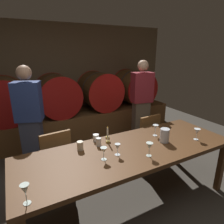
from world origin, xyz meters
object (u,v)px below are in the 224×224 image
object	(u,v)px
wine_barrel_right	(100,91)
chair_left	(55,156)
candle_left	(108,138)
cup_left	(80,146)
candle_right	(107,135)
wine_glass_left	(104,151)
wine_barrel_far_right	(134,87)
wine_glass_center_left	(118,147)
chair_right	(145,136)
cup_right	(96,138)
wine_barrel_left	(4,101)
wine_glass_far_right	(197,132)
wine_glass_right	(156,128)
wine_glass_far_left	(25,190)
pitcher	(165,135)
guest_left	(30,120)
wine_glass_center_right	(149,146)
dining_table	(130,153)
cup_center	(99,142)
guest_right	(141,105)
wine_barrel_center	(57,95)

from	to	relation	value
wine_barrel_right	chair_left	world-z (taller)	wine_barrel_right
candle_left	cup_left	size ratio (longest dim) A/B	2.15
candle_right	wine_glass_left	bearing A→B (deg)	-121.07
wine_barrel_far_right	wine_glass_center_left	distance (m)	3.09
chair_right	cup_right	distance (m)	1.12
candle_right	wine_barrel_left	bearing A→B (deg)	120.13
cup_left	wine_glass_far_right	bearing A→B (deg)	-17.63
wine_barrel_left	wine_glass_right	size ratio (longest dim) A/B	5.62
chair_left	wine_glass_far_left	bearing A→B (deg)	63.85
candle_left	pitcher	size ratio (longest dim) A/B	1.28
pitcher	wine_glass_far_right	bearing A→B (deg)	-19.68
guest_left	wine_glass_center_left	xyz separation A→B (m)	(0.75, -1.36, -0.01)
wine_barrel_left	guest_left	bearing A→B (deg)	-73.41
wine_barrel_left	chair_right	xyz separation A→B (m)	(2.03, -1.72, -0.48)
chair_right	wine_glass_far_right	size ratio (longest dim) A/B	5.86
candle_left	wine_glass_center_right	size ratio (longest dim) A/B	1.42
dining_table	guest_left	xyz separation A→B (m)	(-0.95, 1.30, 0.17)
candle_left	cup_center	xyz separation A→B (m)	(-0.13, -0.02, -0.01)
guest_left	wine_glass_far_right	xyz separation A→B (m)	(1.84, -1.50, 0.01)
wine_glass_center_right	cup_left	distance (m)	0.79
wine_barrel_right	cup_center	bearing A→B (deg)	-115.09
dining_table	wine_glass_far_left	bearing A→B (deg)	-163.06
dining_table	chair_left	xyz separation A→B (m)	(-0.74, 0.72, -0.21)
dining_table	guest_left	distance (m)	1.62
dining_table	wine_glass_far_right	xyz separation A→B (m)	(0.90, -0.20, 0.17)
pitcher	cup_right	xyz separation A→B (m)	(-0.76, 0.43, -0.04)
guest_right	wine_glass_right	world-z (taller)	guest_right
wine_glass_far_left	pitcher	bearing A→B (deg)	10.36
chair_left	candle_left	xyz separation A→B (m)	(0.58, -0.46, 0.34)
dining_table	pitcher	size ratio (longest dim) A/B	14.89
cup_right	guest_right	bearing A→B (deg)	32.09
wine_barrel_far_right	dining_table	bearing A→B (deg)	-125.13
wine_barrel_right	candle_right	distance (m)	2.18
candle_right	candle_left	bearing A→B (deg)	-115.17
wine_glass_center_left	wine_glass_far_left	bearing A→B (deg)	-162.76
wine_barrel_center	wine_glass_right	distance (m)	2.38
guest_right	wine_glass_far_right	world-z (taller)	guest_right
wine_glass_far_left	wine_barrel_far_right	bearing A→B (deg)	43.96
wine_barrel_center	wine_glass_far_left	size ratio (longest dim) A/B	5.14
wine_barrel_center	wine_glass_center_right	size ratio (longest dim) A/B	5.49
wine_barrel_center	wine_glass_center_left	world-z (taller)	wine_barrel_center
chair_left	candle_left	bearing A→B (deg)	136.87
wine_glass_far_right	cup_left	bearing A→B (deg)	162.37
wine_barrel_left	candle_left	xyz separation A→B (m)	(1.11, -2.13, -0.14)
wine_barrel_left	wine_glass_center_right	xyz separation A→B (m)	(1.36, -2.62, -0.09)
chair_left	chair_right	distance (m)	1.50
guest_right	dining_table	bearing A→B (deg)	60.95
guest_left	wine_barrel_far_right	bearing A→B (deg)	-136.90
wine_glass_far_right	chair_left	bearing A→B (deg)	150.62
wine_glass_center_right	cup_center	size ratio (longest dim) A/B	1.57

